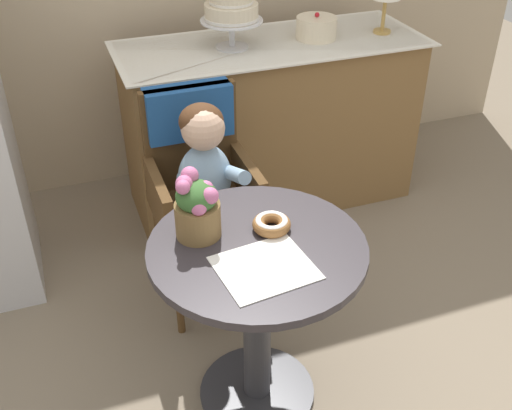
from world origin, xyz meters
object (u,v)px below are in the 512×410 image
object	(u,v)px
seated_child	(207,175)
tiered_cake_stand	(231,6)
wicker_chair	(197,165)
donut_front	(272,224)
round_layer_cake	(316,28)
cafe_table	(257,294)
flower_vase	(197,206)

from	to	relation	value
seated_child	tiered_cake_stand	distance (m)	0.94
wicker_chair	donut_front	distance (m)	0.65
wicker_chair	round_layer_cake	size ratio (longest dim) A/B	4.68
wicker_chair	seated_child	world-z (taller)	seated_child
cafe_table	seated_child	size ratio (longest dim) A/B	0.99
donut_front	wicker_chair	bearing A→B (deg)	97.86
donut_front	round_layer_cake	world-z (taller)	round_layer_cake
tiered_cake_stand	round_layer_cake	distance (m)	0.47
donut_front	tiered_cake_stand	distance (m)	1.31
wicker_chair	tiered_cake_stand	xyz separation A→B (m)	(0.36, 0.60, 0.46)
flower_vase	cafe_table	bearing A→B (deg)	-36.80
tiered_cake_stand	round_layer_cake	bearing A→B (deg)	-1.48
seated_child	flower_vase	size ratio (longest dim) A/B	3.09
donut_front	cafe_table	bearing A→B (deg)	-139.11
flower_vase	seated_child	bearing A→B (deg)	70.61
flower_vase	wicker_chair	bearing A→B (deg)	75.59
tiered_cake_stand	flower_vase	bearing A→B (deg)	-113.16
seated_child	tiered_cake_stand	size ratio (longest dim) A/B	2.19
flower_vase	tiered_cake_stand	xyz separation A→B (m)	(0.50, 1.18, 0.27)
wicker_chair	round_layer_cake	xyz separation A→B (m)	(0.80, 0.59, 0.31)
seated_child	tiered_cake_stand	xyz separation A→B (m)	(0.36, 0.76, 0.42)
cafe_table	tiered_cake_stand	world-z (taller)	tiered_cake_stand
wicker_chair	seated_child	size ratio (longest dim) A/B	1.31
seated_child	tiered_cake_stand	world-z (taller)	tiered_cake_stand
donut_front	flower_vase	xyz separation A→B (m)	(-0.24, 0.06, 0.09)
flower_vase	round_layer_cake	world-z (taller)	round_layer_cake
cafe_table	donut_front	bearing A→B (deg)	40.89
cafe_table	flower_vase	distance (m)	0.38
cafe_table	round_layer_cake	world-z (taller)	round_layer_cake
donut_front	seated_child	bearing A→B (deg)	100.37
tiered_cake_stand	donut_front	bearing A→B (deg)	-102.28
cafe_table	donut_front	world-z (taller)	donut_front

